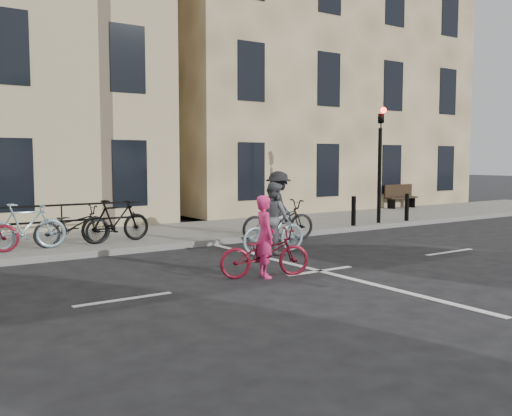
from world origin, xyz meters
TOP-DOWN VIEW (x-y plane):
  - ground at (0.00, 0.00)m, footprint 120.00×120.00m
  - sidewalk at (-4.00, 6.00)m, footprint 46.00×4.00m
  - building_east at (9.00, 13.00)m, footprint 14.00×10.00m
  - traffic_light at (6.20, 4.34)m, footprint 0.18×0.30m
  - bollard_east at (5.00, 4.25)m, footprint 0.14×0.14m
  - bollard_west at (7.40, 4.25)m, footprint 0.14×0.14m
  - bench at (11.00, 7.73)m, footprint 1.60×0.41m
  - cyclist_pink at (-1.20, 0.15)m, footprint 1.81×1.08m
  - cyclist_grey at (0.50, 2.20)m, footprint 1.72×0.81m
  - cyclist_dark at (1.77, 3.76)m, footprint 2.18×1.30m

SIDE VIEW (x-z plane):
  - ground at x=0.00m, z-range 0.00..0.00m
  - sidewalk at x=-4.00m, z-range 0.00..0.15m
  - cyclist_pink at x=-1.20m, z-range -0.23..1.29m
  - bollard_east at x=5.00m, z-range 0.15..1.05m
  - bollard_west at x=7.40m, z-range 0.15..1.05m
  - cyclist_grey at x=0.50m, z-range -0.16..1.50m
  - bench at x=11.00m, z-range 0.19..1.16m
  - cyclist_dark at x=1.77m, z-range -0.20..1.66m
  - traffic_light at x=6.20m, z-range 0.50..4.40m
  - building_east at x=9.00m, z-range 0.15..12.15m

